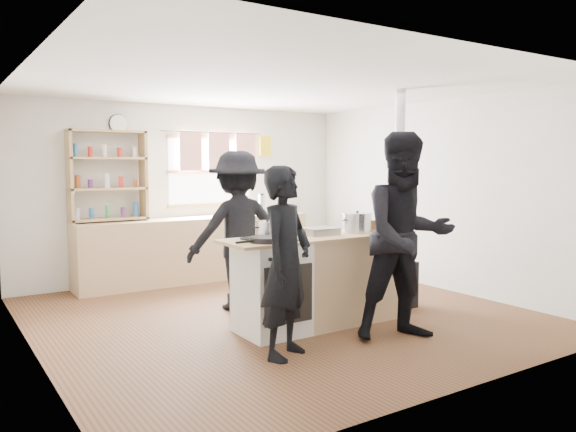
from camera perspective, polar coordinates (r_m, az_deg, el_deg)
The scene contains 14 objects.
ground at distance 6.31m, azimuth -0.80°, elevation -10.00°, with size 5.00×5.00×0.01m, color brown.
back_counter at distance 8.14m, azimuth -9.21°, elevation -3.31°, with size 3.40×0.55×0.90m, color tan.
shelving_unit at distance 7.76m, azimuth -17.84°, elevation 3.97°, with size 1.00×0.28×1.20m.
thermos at distance 8.56m, azimuth -2.70°, elevation 1.19°, with size 0.10×0.10×0.29m, color silver.
cooking_island at distance 5.83m, azimuth 3.31°, elevation -6.50°, with size 1.97×0.64×0.93m.
skillet_greens at distance 5.25m, azimuth -2.19°, elevation -2.36°, with size 0.36×0.36×0.05m.
roast_tray at distance 5.81m, azimuth 3.24°, elevation -1.51°, with size 0.35×0.28×0.07m.
stockpot_stove at distance 5.59m, azimuth -2.10°, elevation -1.35°, with size 0.23×0.23×0.19m.
stockpot_counter at distance 6.05m, azimuth 7.06°, elevation -0.65°, with size 0.32×0.32×0.23m.
bread_board at distance 6.21m, azimuth 9.47°, elevation -1.04°, with size 0.32×0.26×0.12m.
flue_heater at distance 6.64m, azimuth 11.07°, elevation -3.59°, with size 0.35×0.35×2.50m.
person_near_left at distance 4.80m, azimuth -0.20°, elevation -4.71°, with size 0.60×0.39×1.65m, color black.
person_near_right at distance 5.39m, azimuth 11.97°, elevation -2.05°, with size 0.95×0.74×1.96m, color black.
person_far at distance 6.41m, azimuth -5.13°, elevation -1.49°, with size 1.17×0.67×1.81m, color black.
Camera 1 is at (-3.25, -5.14, 1.66)m, focal length 35.00 mm.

